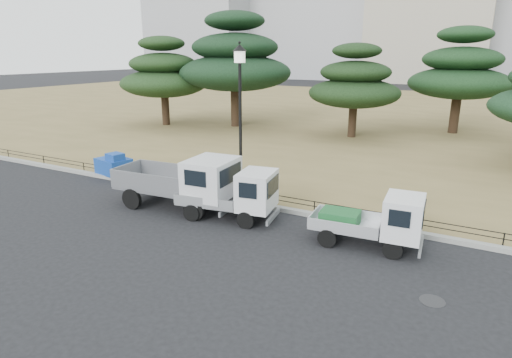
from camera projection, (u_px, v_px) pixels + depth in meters
The scene contains 14 objects.
ground at pixel (227, 232), 14.16m from camera, with size 220.00×220.00×0.00m, color black.
lawn at pixel (401, 115), 39.98m from camera, with size 120.00×56.00×0.15m, color olive.
curb at pixel (263, 206), 16.33m from camera, with size 120.00×0.25×0.16m, color gray.
truck_large at pixel (183, 180), 15.97m from camera, with size 4.80×2.17×2.05m.
truck_kei_front at pixel (234, 195), 14.99m from camera, with size 3.61×1.95×1.81m.
truck_kei_rear at pixel (375, 220), 12.85m from camera, with size 3.33×1.62×1.70m.
street_lamp at pixel (240, 97), 15.97m from camera, with size 0.52×0.52×5.85m.
pipe_fence at pixel (265, 196), 16.36m from camera, with size 38.00×0.04×0.40m.
tarp_pile at pixel (114, 165), 20.32m from camera, with size 1.77×1.44×1.04m.
manhole at pixel (432, 301), 10.19m from camera, with size 0.60×0.60×0.01m, color #2D2D30.
pine_west_far at pixel (163, 74), 33.26m from camera, with size 6.73×6.73×6.80m.
pine_west_near at pixel (235, 61), 32.36m from camera, with size 8.55×8.55×8.54m.
pine_center_left at pixel (355, 84), 28.38m from camera, with size 6.09×6.09×6.19m.
pine_center_right at pixel (460, 72), 29.64m from camera, with size 6.90×6.90×7.32m.
Camera 1 is at (7.03, -11.07, 5.69)m, focal length 30.00 mm.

